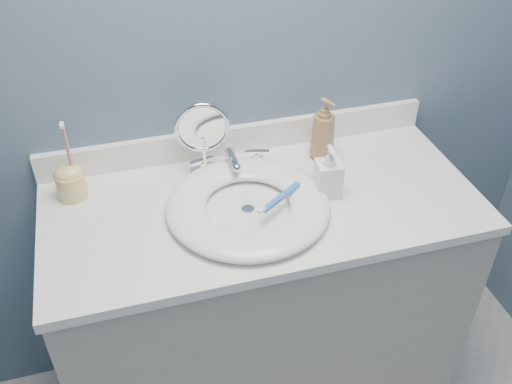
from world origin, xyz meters
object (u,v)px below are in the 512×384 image
object	(u,v)px
makeup_mirror	(203,136)
toothbrush_holder	(71,180)
soap_bottle_amber	(323,129)
soap_bottle_clear	(329,171)

from	to	relation	value
makeup_mirror	toothbrush_holder	xyz separation A→B (m)	(-0.38, -0.01, -0.07)
soap_bottle_amber	soap_bottle_clear	bearing A→B (deg)	-126.64
soap_bottle_clear	makeup_mirror	bearing A→B (deg)	154.59
makeup_mirror	soap_bottle_clear	distance (m)	0.37
soap_bottle_amber	toothbrush_holder	xyz separation A→B (m)	(-0.75, 0.00, -0.04)
makeup_mirror	toothbrush_holder	world-z (taller)	toothbrush_holder
toothbrush_holder	soap_bottle_clear	bearing A→B (deg)	-14.79
toothbrush_holder	makeup_mirror	bearing A→B (deg)	1.68
makeup_mirror	soap_bottle_clear	xyz separation A→B (m)	(0.31, -0.19, -0.05)
soap_bottle_clear	soap_bottle_amber	bearing A→B (deg)	80.36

